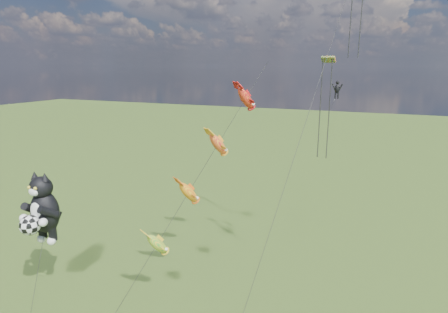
% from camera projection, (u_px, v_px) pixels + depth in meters
% --- Properties ---
extents(ground, '(300.00, 300.00, 0.00)m').
position_uv_depth(ground, '(1.00, 309.00, 29.86)').
color(ground, '#244010').
extents(cat_kite_rig, '(2.74, 4.29, 10.90)m').
position_uv_depth(cat_kite_rig, '(42.00, 209.00, 29.48)').
color(cat_kite_rig, brown).
rests_on(cat_kite_rig, ground).
extents(fish_windsock_rig, '(7.89, 14.00, 19.28)m').
position_uv_depth(fish_windsock_rig, '(203.00, 169.00, 30.21)').
color(fish_windsock_rig, brown).
rests_on(fish_windsock_rig, ground).
extents(parafoil_rig, '(5.64, 16.97, 28.04)m').
position_uv_depth(parafoil_rig, '(337.00, 68.00, 28.69)').
color(parafoil_rig, brown).
rests_on(parafoil_rig, ground).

